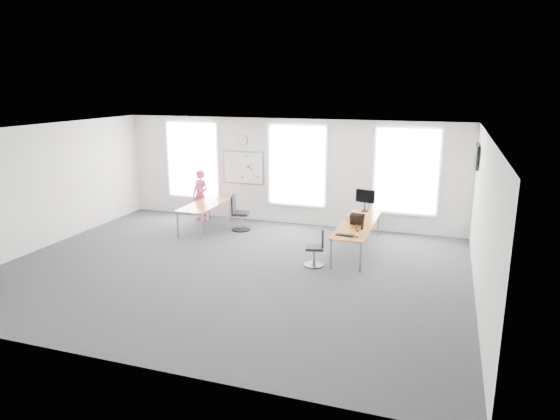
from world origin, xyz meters
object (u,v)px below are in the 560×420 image
(desk_right, at_px, (357,225))
(desk_left, at_px, (205,206))
(keyboard, at_px, (345,235))
(chair_right, at_px, (317,249))
(person, at_px, (200,195))
(chair_left, at_px, (239,215))
(headphones, at_px, (359,227))
(monitor, at_px, (365,198))

(desk_right, distance_m, desk_left, 4.35)
(keyboard, bearing_deg, chair_right, -150.38)
(chair_right, height_order, person, person)
(chair_left, distance_m, person, 1.60)
(chair_left, xyz_separation_m, keyboard, (3.34, -1.84, 0.28))
(desk_left, relative_size, headphones, 10.59)
(keyboard, height_order, headphones, headphones)
(desk_left, distance_m, chair_right, 4.09)
(chair_right, height_order, monitor, monitor)
(keyboard, bearing_deg, chair_left, 162.07)
(chair_right, xyz_separation_m, chair_left, (-2.75, 2.04, 0.05))
(monitor, bearing_deg, desk_right, -75.51)
(person, distance_m, headphones, 5.31)
(chair_left, bearing_deg, desk_right, -115.03)
(monitor, bearing_deg, keyboard, -78.04)
(desk_left, relative_size, monitor, 3.40)
(desk_left, xyz_separation_m, person, (-0.55, 0.80, 0.09))
(desk_left, relative_size, person, 1.31)
(person, bearing_deg, chair_left, -8.56)
(person, bearing_deg, headphones, -6.89)
(desk_right, relative_size, headphones, 15.24)
(chair_right, relative_size, monitor, 1.49)
(desk_right, relative_size, person, 1.89)
(chair_right, distance_m, monitor, 2.66)
(keyboard, xyz_separation_m, monitor, (0.05, 2.29, 0.34))
(keyboard, bearing_deg, desk_right, 96.73)
(chair_left, distance_m, keyboard, 3.82)
(headphones, bearing_deg, desk_left, 159.53)
(chair_right, relative_size, headphones, 4.63)
(desk_left, height_order, chair_right, chair_right)
(desk_right, relative_size, monitor, 4.89)
(chair_left, relative_size, keyboard, 2.34)
(desk_left, height_order, monitor, monitor)
(desk_right, bearing_deg, chair_right, -117.68)
(chair_right, distance_m, keyboard, 0.70)
(desk_left, relative_size, keyboard, 4.75)
(headphones, bearing_deg, desk_right, 95.76)
(desk_right, xyz_separation_m, chair_left, (-3.42, 0.76, -0.22))
(chair_left, bearing_deg, chair_right, -139.07)
(person, bearing_deg, monitor, 11.60)
(person, bearing_deg, keyboard, -13.65)
(chair_left, relative_size, headphones, 5.21)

